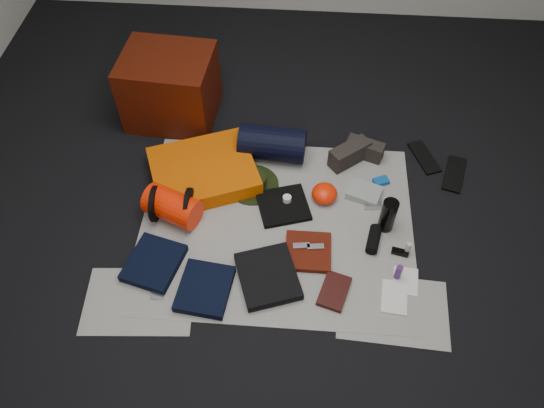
# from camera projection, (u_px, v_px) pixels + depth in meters

# --- Properties ---
(floor) EXTENTS (4.50, 4.50, 0.02)m
(floor) POSITION_uv_depth(u_px,v_px,m) (277.00, 226.00, 3.14)
(floor) COLOR black
(floor) RESTS_ON ground
(newspaper_mat) EXTENTS (1.60, 1.30, 0.01)m
(newspaper_mat) POSITION_uv_depth(u_px,v_px,m) (277.00, 225.00, 3.13)
(newspaper_mat) COLOR #B4B2A6
(newspaper_mat) RESTS_ON floor
(newspaper_sheet_front_left) EXTENTS (0.61, 0.44, 0.00)m
(newspaper_sheet_front_left) POSITION_uv_depth(u_px,v_px,m) (139.00, 301.00, 2.83)
(newspaper_sheet_front_left) COLOR #B4B2A6
(newspaper_sheet_front_left) RESTS_ON floor
(newspaper_sheet_front_right) EXTENTS (0.60, 0.43, 0.00)m
(newspaper_sheet_front_right) POSITION_uv_depth(u_px,v_px,m) (393.00, 309.00, 2.80)
(newspaper_sheet_front_right) COLOR #B4B2A6
(newspaper_sheet_front_right) RESTS_ON floor
(red_cabinet) EXTENTS (0.61, 0.52, 0.48)m
(red_cabinet) POSITION_uv_depth(u_px,v_px,m) (170.00, 88.00, 3.53)
(red_cabinet) COLOR #481105
(red_cabinet) RESTS_ON floor
(sleeping_pad) EXTENTS (0.77, 0.71, 0.11)m
(sleeping_pad) POSITION_uv_depth(u_px,v_px,m) (204.00, 172.00, 3.31)
(sleeping_pad) COLOR #E15802
(sleeping_pad) RESTS_ON newspaper_mat
(stuff_sack) EXTENTS (0.37, 0.29, 0.19)m
(stuff_sack) POSITION_uv_depth(u_px,v_px,m) (172.00, 206.00, 3.10)
(stuff_sack) COLOR #FF2204
(stuff_sack) RESTS_ON newspaper_mat
(sack_strap_left) EXTENTS (0.02, 0.22, 0.22)m
(sack_strap_left) POSITION_uv_depth(u_px,v_px,m) (155.00, 204.00, 3.09)
(sack_strap_left) COLOR black
(sack_strap_left) RESTS_ON newspaper_mat
(sack_strap_right) EXTENTS (0.02, 0.22, 0.22)m
(sack_strap_right) POSITION_uv_depth(u_px,v_px,m) (189.00, 206.00, 3.08)
(sack_strap_right) COLOR black
(sack_strap_right) RESTS_ON newspaper_mat
(navy_duffel) EXTENTS (0.44, 0.25, 0.22)m
(navy_duffel) POSITION_uv_depth(u_px,v_px,m) (272.00, 144.00, 3.38)
(navy_duffel) COLOR black
(navy_duffel) RESTS_ON newspaper_mat
(boonie_brim) EXTENTS (0.39, 0.39, 0.01)m
(boonie_brim) POSITION_uv_depth(u_px,v_px,m) (253.00, 185.00, 3.31)
(boonie_brim) COLOR black
(boonie_brim) RESTS_ON newspaper_mat
(boonie_crown) EXTENTS (0.17, 0.17, 0.07)m
(boonie_crown) POSITION_uv_depth(u_px,v_px,m) (253.00, 180.00, 3.28)
(boonie_crown) COLOR black
(boonie_crown) RESTS_ON boonie_brim
(hiking_boot_left) EXTENTS (0.28, 0.25, 0.14)m
(hiking_boot_left) POSITION_uv_depth(u_px,v_px,m) (349.00, 154.00, 3.39)
(hiking_boot_left) COLOR #2B2622
(hiking_boot_left) RESTS_ON newspaper_mat
(hiking_boot_right) EXTENTS (0.26, 0.17, 0.12)m
(hiking_boot_right) POSITION_uv_depth(u_px,v_px,m) (365.00, 149.00, 3.42)
(hiking_boot_right) COLOR #2B2622
(hiking_boot_right) RESTS_ON newspaper_mat
(flip_flop_left) EXTENTS (0.20, 0.30, 0.02)m
(flip_flop_left) POSITION_uv_depth(u_px,v_px,m) (424.00, 157.00, 3.46)
(flip_flop_left) COLOR black
(flip_flop_left) RESTS_ON floor
(flip_flop_right) EXTENTS (0.19, 0.32, 0.02)m
(flip_flop_right) POSITION_uv_depth(u_px,v_px,m) (454.00, 174.00, 3.37)
(flip_flop_right) COLOR black
(flip_flop_right) RESTS_ON floor
(trousers_navy_a) EXTENTS (0.35, 0.37, 0.05)m
(trousers_navy_a) POSITION_uv_depth(u_px,v_px,m) (154.00, 263.00, 2.94)
(trousers_navy_a) COLOR black
(trousers_navy_a) RESTS_ON newspaper_mat
(trousers_navy_b) EXTENTS (0.31, 0.34, 0.05)m
(trousers_navy_b) POSITION_uv_depth(u_px,v_px,m) (205.00, 289.00, 2.84)
(trousers_navy_b) COLOR black
(trousers_navy_b) RESTS_ON newspaper_mat
(trousers_charcoal) EXTENTS (0.40, 0.43, 0.05)m
(trousers_charcoal) POSITION_uv_depth(u_px,v_px,m) (268.00, 276.00, 2.89)
(trousers_charcoal) COLOR black
(trousers_charcoal) RESTS_ON newspaper_mat
(black_tshirt) EXTENTS (0.36, 0.34, 0.03)m
(black_tshirt) POSITION_uv_depth(u_px,v_px,m) (283.00, 206.00, 3.20)
(black_tshirt) COLOR black
(black_tshirt) RESTS_ON newspaper_mat
(red_shirt) EXTENTS (0.26, 0.26, 0.03)m
(red_shirt) POSITION_uv_depth(u_px,v_px,m) (308.00, 252.00, 3.00)
(red_shirt) COLOR #521409
(red_shirt) RESTS_ON newspaper_mat
(orange_stuff_sack) EXTENTS (0.21, 0.21, 0.10)m
(orange_stuff_sack) POSITION_uv_depth(u_px,v_px,m) (324.00, 193.00, 3.21)
(orange_stuff_sack) COLOR #FF2204
(orange_stuff_sack) RESTS_ON newspaper_mat
(first_aid_pouch) EXTENTS (0.24, 0.21, 0.05)m
(first_aid_pouch) POSITION_uv_depth(u_px,v_px,m) (364.00, 193.00, 3.25)
(first_aid_pouch) COLOR gray
(first_aid_pouch) RESTS_ON newspaper_mat
(water_bottle) EXTENTS (0.11, 0.11, 0.23)m
(water_bottle) POSITION_uv_depth(u_px,v_px,m) (388.00, 215.00, 3.03)
(water_bottle) COLOR black
(water_bottle) RESTS_ON newspaper_mat
(speaker) EXTENTS (0.10, 0.19, 0.07)m
(speaker) POSITION_uv_depth(u_px,v_px,m) (374.00, 239.00, 3.03)
(speaker) COLOR black
(speaker) RESTS_ON newspaper_mat
(compact_camera) EXTENTS (0.11, 0.07, 0.04)m
(compact_camera) POSITION_uv_depth(u_px,v_px,m) (372.00, 204.00, 3.20)
(compact_camera) COLOR #BCBCC1
(compact_camera) RESTS_ON newspaper_mat
(cyan_case) EXTENTS (0.11, 0.09, 0.03)m
(cyan_case) POSITION_uv_depth(u_px,v_px,m) (381.00, 181.00, 3.32)
(cyan_case) COLOR #1053A1
(cyan_case) RESTS_ON newspaper_mat
(toiletry_purple) EXTENTS (0.05, 0.05, 0.11)m
(toiletry_purple) POSITION_uv_depth(u_px,v_px,m) (398.00, 272.00, 2.87)
(toiletry_purple) COLOR #461F66
(toiletry_purple) RESTS_ON newspaper_mat
(toiletry_clear) EXTENTS (0.04, 0.04, 0.09)m
(toiletry_clear) POSITION_uv_depth(u_px,v_px,m) (408.00, 248.00, 2.98)
(toiletry_clear) COLOR #B3B8B2
(toiletry_clear) RESTS_ON newspaper_mat
(paperback_book) EXTENTS (0.20, 0.25, 0.03)m
(paperback_book) POSITION_uv_depth(u_px,v_px,m) (334.00, 291.00, 2.85)
(paperback_book) COLOR black
(paperback_book) RESTS_ON newspaper_mat
(map_booklet) EXTENTS (0.16, 0.21, 0.01)m
(map_booklet) POSITION_uv_depth(u_px,v_px,m) (394.00, 297.00, 2.83)
(map_booklet) COLOR silver
(map_booklet) RESTS_ON newspaper_mat
(map_printout) EXTENTS (0.15, 0.18, 0.01)m
(map_printout) POSITION_uv_depth(u_px,v_px,m) (406.00, 281.00, 2.90)
(map_printout) COLOR silver
(map_printout) RESTS_ON newspaper_mat
(sunglasses) EXTENTS (0.10, 0.06, 0.02)m
(sunglasses) POSITION_uv_depth(u_px,v_px,m) (400.00, 252.00, 3.00)
(sunglasses) COLOR black
(sunglasses) RESTS_ON newspaper_mat
(key_cluster) EXTENTS (0.08, 0.08, 0.01)m
(key_cluster) POSITION_uv_depth(u_px,v_px,m) (158.00, 293.00, 2.85)
(key_cluster) COLOR #BCBCC1
(key_cluster) RESTS_ON newspaper_mat
(tape_roll) EXTENTS (0.05, 0.05, 0.03)m
(tape_roll) POSITION_uv_depth(u_px,v_px,m) (287.00, 199.00, 3.19)
(tape_roll) COLOR silver
(tape_roll) RESTS_ON black_tshirt
(energy_bar_a) EXTENTS (0.10, 0.05, 0.01)m
(energy_bar_a) POSITION_uv_depth(u_px,v_px,m) (301.00, 246.00, 2.99)
(energy_bar_a) COLOR #BCBCC1
(energy_bar_a) RESTS_ON red_shirt
(energy_bar_b) EXTENTS (0.10, 0.05, 0.01)m
(energy_bar_b) POSITION_uv_depth(u_px,v_px,m) (315.00, 247.00, 2.99)
(energy_bar_b) COLOR #BCBCC1
(energy_bar_b) RESTS_ON red_shirt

